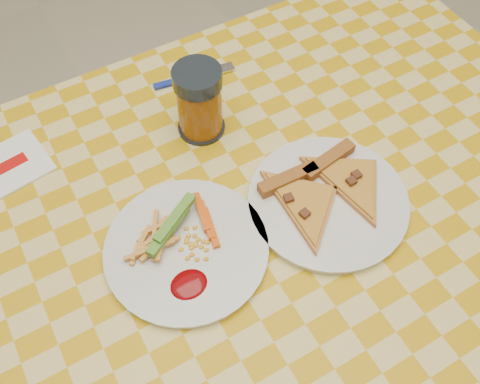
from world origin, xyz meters
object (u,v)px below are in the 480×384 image
object	(u,v)px
table	(242,250)
plate_left	(187,250)
drink_glass	(199,102)
plate_right	(328,202)

from	to	relation	value
table	plate_left	world-z (taller)	plate_left
plate_left	table	bearing A→B (deg)	-3.40
plate_left	drink_glass	size ratio (longest dim) A/B	1.81
plate_right	drink_glass	size ratio (longest dim) A/B	1.86
table	drink_glass	bearing A→B (deg)	79.90
table	drink_glass	world-z (taller)	drink_glass
table	plate_left	xyz separation A→B (m)	(-0.09, 0.01, 0.08)
plate_left	drink_glass	world-z (taller)	drink_glass
plate_right	drink_glass	bearing A→B (deg)	112.96
plate_left	plate_right	world-z (taller)	same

